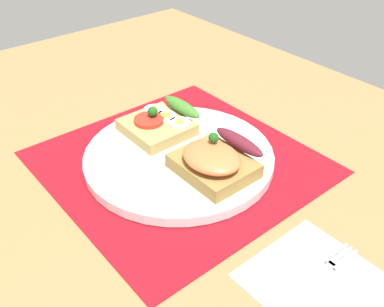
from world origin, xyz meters
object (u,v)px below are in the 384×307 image
Objects in this scene: sandwich_salmon at (216,160)px; fork at (317,276)px; sandwich_egg_tomato at (161,123)px; napkin at (316,281)px; plate at (179,157)px.

sandwich_salmon is 20.13cm from fork.
napkin is at bearing -6.68° from sandwich_egg_tomato.
sandwich_egg_tomato is 33.58cm from napkin.
sandwich_salmon is 20.37cm from napkin.
fork is at bearing -8.60° from sandwich_salmon.
fork is (19.68, -2.98, -3.06)cm from sandwich_salmon.
napkin is (26.56, -2.20, -0.74)cm from plate.
sandwich_salmon is at bearing 8.94° from plate.
sandwich_egg_tomato is 0.78× the size of fork.
sandwich_egg_tomato is 1.02× the size of sandwich_salmon.
sandwich_egg_tomato reaches higher than napkin.
napkin is (33.23, -3.89, -2.88)cm from sandwich_egg_tomato.
napkin is 0.56cm from fork.
plate is 7.39cm from sandwich_salmon.
sandwich_egg_tomato reaches higher than plate.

